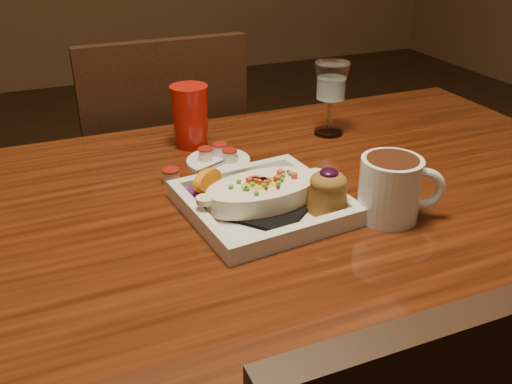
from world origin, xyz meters
name	(u,v)px	position (x,y,z in m)	size (l,w,h in m)	color
table	(247,261)	(0.00, 0.00, 0.65)	(1.50, 0.90, 0.75)	maroon
chair_far	(162,186)	(0.00, 0.63, 0.51)	(0.42, 0.42, 0.93)	black
plate	(270,196)	(0.04, -0.01, 0.78)	(0.27, 0.27, 0.08)	silver
coffee_mug	(392,186)	(0.21, -0.10, 0.81)	(0.13, 0.10, 0.10)	silver
goblet	(331,85)	(0.30, 0.26, 0.86)	(0.08, 0.08, 0.16)	silver
saucer	(218,159)	(0.02, 0.20, 0.76)	(0.12, 0.12, 0.08)	silver
creamer_loose	(171,176)	(-0.08, 0.16, 0.76)	(0.03, 0.03, 0.03)	silver
red_tumbler	(190,116)	(0.00, 0.31, 0.81)	(0.08, 0.08, 0.13)	#AE150C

